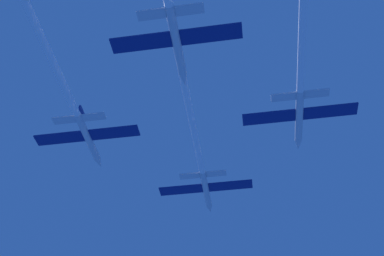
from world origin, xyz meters
name	(u,v)px	position (x,y,z in m)	size (l,w,h in m)	color
jet_lead	(192,121)	(0.48, -19.27, 0.12)	(18.98, 66.52, 3.14)	silver
jet_left_wing	(53,61)	(-18.57, -35.08, -0.01)	(18.98, 60.47, 3.14)	silver
jet_right_wing	(303,25)	(18.65, -36.43, -0.78)	(18.98, 62.14, 3.14)	silver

